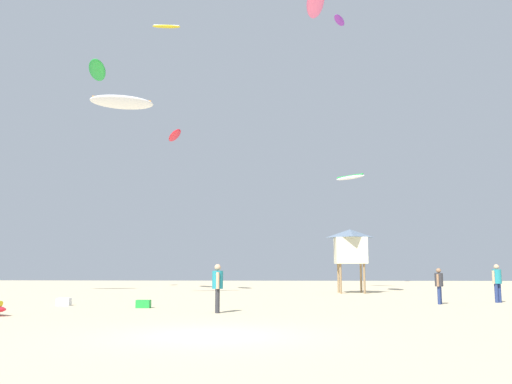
# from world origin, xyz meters

# --- Properties ---
(ground_plane) EXTENTS (120.00, 120.00, 0.00)m
(ground_plane) POSITION_xyz_m (0.00, 0.00, 0.00)
(ground_plane) COLOR beige
(person_foreground) EXTENTS (0.39, 0.57, 1.74)m
(person_foreground) POSITION_xyz_m (-0.65, 6.62, 1.01)
(person_foreground) COLOR #2D2D33
(person_foreground) RESTS_ON ground
(person_midground) EXTENTS (0.36, 0.48, 1.60)m
(person_midground) POSITION_xyz_m (8.68, 11.88, 0.93)
(person_midground) COLOR navy
(person_midground) RESTS_ON ground
(person_left) EXTENTS (0.53, 0.40, 1.79)m
(person_left) POSITION_xyz_m (11.75, 13.23, 1.04)
(person_left) COLOR navy
(person_left) RESTS_ON ground
(lifeguard_tower) EXTENTS (2.30, 2.30, 4.15)m
(lifeguard_tower) POSITION_xyz_m (6.10, 22.92, 3.05)
(lifeguard_tower) COLOR #8C704C
(lifeguard_tower) RESTS_ON ground
(cooler_box) EXTENTS (0.56, 0.36, 0.32)m
(cooler_box) POSITION_xyz_m (-3.95, 8.96, 0.16)
(cooler_box) COLOR green
(cooler_box) RESTS_ON ground
(gear_bag) EXTENTS (0.56, 0.36, 0.32)m
(gear_bag) POSITION_xyz_m (-7.76, 10.24, 0.16)
(gear_bag) COLOR white
(gear_bag) RESTS_ON ground
(kite_aloft_1) EXTENTS (2.66, 2.67, 0.46)m
(kite_aloft_1) POSITION_xyz_m (7.30, 31.88, 9.13)
(kite_aloft_1) COLOR white
(kite_aloft_2) EXTENTS (2.98, 1.16, 0.42)m
(kite_aloft_2) POSITION_xyz_m (-10.43, 40.27, 26.78)
(kite_aloft_2) COLOR yellow
(kite_aloft_3) EXTENTS (1.80, 3.30, 0.69)m
(kite_aloft_3) POSITION_xyz_m (-5.89, 23.80, 10.88)
(kite_aloft_3) COLOR red
(kite_aloft_5) EXTENTS (3.84, 2.23, 0.87)m
(kite_aloft_5) POSITION_xyz_m (-7.83, 17.63, 11.40)
(kite_aloft_5) COLOR white
(kite_aloft_6) EXTENTS (1.30, 3.94, 0.76)m
(kite_aloft_6) POSITION_xyz_m (3.66, 16.31, 16.74)
(kite_aloft_6) COLOR #E5598C
(kite_aloft_7) EXTENTS (1.71, 2.69, 0.53)m
(kite_aloft_7) POSITION_xyz_m (7.39, 38.05, 25.96)
(kite_aloft_7) COLOR purple
(kite_aloft_8) EXTENTS (2.54, 4.46, 0.68)m
(kite_aloft_8) POSITION_xyz_m (-11.47, 23.32, 15.59)
(kite_aloft_8) COLOR green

